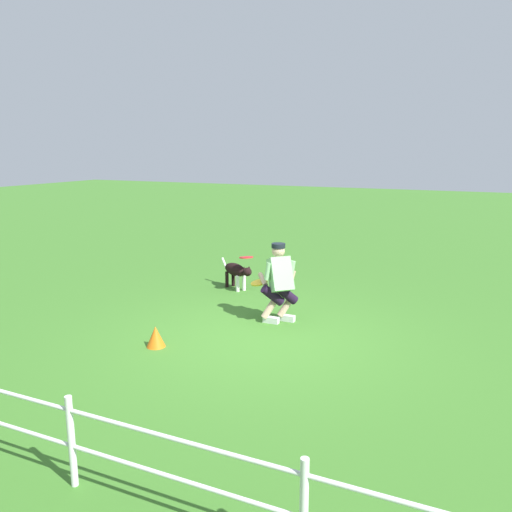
{
  "coord_description": "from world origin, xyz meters",
  "views": [
    {
      "loc": [
        -2.99,
        6.59,
        2.78
      ],
      "look_at": [
        0.75,
        -1.52,
        0.9
      ],
      "focal_mm": 36.0,
      "sensor_mm": 36.0,
      "label": 1
    }
  ],
  "objects": [
    {
      "name": "ground_plane",
      "position": [
        0.0,
        0.0,
        0.0
      ],
      "size": [
        60.0,
        60.0,
        0.0
      ],
      "primitive_type": "plane",
      "color": "#3B7227"
    },
    {
      "name": "person",
      "position": [
        0.01,
        -0.81,
        0.7
      ],
      "size": [
        0.7,
        0.57,
        1.29
      ],
      "rotation": [
        0.0,
        0.0,
        -0.81
      ],
      "color": "silver",
      "rests_on": "ground_plane"
    },
    {
      "name": "dog",
      "position": [
        1.53,
        -2.29,
        0.37
      ],
      "size": [
        0.97,
        0.62,
        0.56
      ],
      "rotation": [
        0.0,
        0.0,
        2.6
      ],
      "color": "black",
      "rests_on": "ground_plane"
    },
    {
      "name": "frisbee_flying",
      "position": [
        1.23,
        -2.1,
        0.72
      ],
      "size": [
        0.37,
        0.36,
        0.06
      ],
      "primitive_type": "cylinder",
      "rotation": [
        -0.12,
        0.03,
        4.24
      ],
      "color": "red"
    },
    {
      "name": "frisbee_held",
      "position": [
        0.39,
        -0.86,
        0.61
      ],
      "size": [
        0.36,
        0.36,
        0.1
      ],
      "primitive_type": "cylinder",
      "rotation": [
        0.19,
        -0.09,
        2.78
      ],
      "color": "yellow",
      "rests_on": "person"
    },
    {
      "name": "fence",
      "position": [
        -0.0,
        3.75,
        0.48
      ],
      "size": [
        12.23,
        0.06,
        0.81
      ],
      "color": "white",
      "rests_on": "ground_plane"
    },
    {
      "name": "training_cone",
      "position": [
        1.21,
        0.91,
        0.15
      ],
      "size": [
        0.27,
        0.27,
        0.3
      ],
      "primitive_type": "cone",
      "color": "orange",
      "rests_on": "ground_plane"
    }
  ]
}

